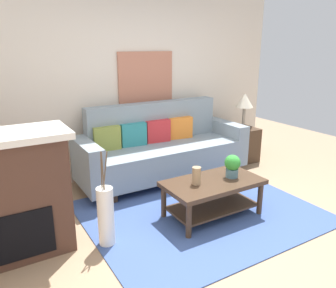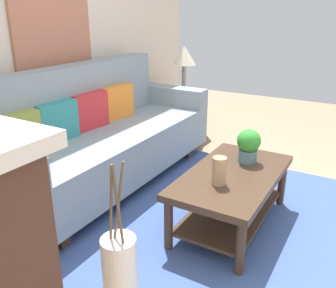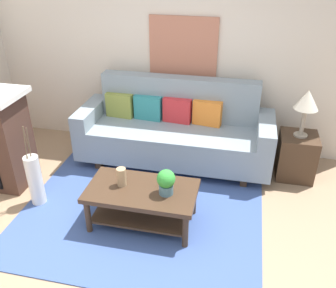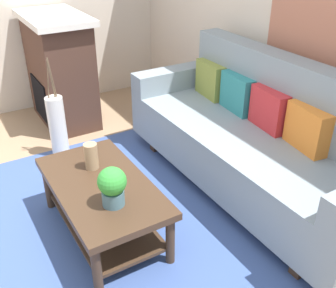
# 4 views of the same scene
# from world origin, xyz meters

# --- Properties ---
(ground_plane) EXTENTS (8.91, 8.91, 0.00)m
(ground_plane) POSITION_xyz_m (0.00, 0.00, 0.00)
(ground_plane) COLOR #9E7F60
(wall_back) EXTENTS (4.91, 0.10, 2.70)m
(wall_back) POSITION_xyz_m (0.00, 2.19, 1.35)
(wall_back) COLOR beige
(wall_back) RESTS_ON ground_plane
(area_rug) EXTENTS (2.57, 2.08, 0.01)m
(area_rug) POSITION_xyz_m (0.00, 0.50, 0.01)
(area_rug) COLOR #3D5693
(area_rug) RESTS_ON ground_plane
(couch) EXTENTS (2.44, 0.84, 1.08)m
(couch) POSITION_xyz_m (0.14, 1.65, 0.43)
(couch) COLOR gray
(couch) RESTS_ON ground_plane
(throw_pillow_olive) EXTENTS (0.37, 0.15, 0.32)m
(throw_pillow_olive) POSITION_xyz_m (-0.63, 1.78, 0.68)
(throw_pillow_olive) COLOR olive
(throw_pillow_olive) RESTS_ON couch
(throw_pillow_teal) EXTENTS (0.37, 0.15, 0.32)m
(throw_pillow_teal) POSITION_xyz_m (-0.24, 1.78, 0.68)
(throw_pillow_teal) COLOR teal
(throw_pillow_teal) RESTS_ON couch
(throw_pillow_crimson) EXTENTS (0.37, 0.16, 0.32)m
(throw_pillow_crimson) POSITION_xyz_m (0.14, 1.78, 0.68)
(throw_pillow_crimson) COLOR red
(throw_pillow_crimson) RESTS_ON couch
(throw_pillow_orange) EXTENTS (0.37, 0.17, 0.32)m
(throw_pillow_orange) POSITION_xyz_m (0.53, 1.78, 0.68)
(throw_pillow_orange) COLOR orange
(throw_pillow_orange) RESTS_ON couch
(coffee_table) EXTENTS (1.10, 0.60, 0.43)m
(coffee_table) POSITION_xyz_m (0.06, 0.37, 0.31)
(coffee_table) COLOR #422D1E
(coffee_table) RESTS_ON ground_plane
(tabletop_vase) EXTENTS (0.10, 0.10, 0.19)m
(tabletop_vase) POSITION_xyz_m (-0.15, 0.40, 0.53)
(tabletop_vase) COLOR tan
(tabletop_vase) RESTS_ON coffee_table
(potted_plant_tabletop) EXTENTS (0.18, 0.18, 0.26)m
(potted_plant_tabletop) POSITION_xyz_m (0.32, 0.35, 0.57)
(potted_plant_tabletop) COLOR slate
(potted_plant_tabletop) RESTS_ON coffee_table
(fireplace) EXTENTS (1.02, 0.58, 1.16)m
(fireplace) POSITION_xyz_m (-1.90, 0.74, 0.59)
(fireplace) COLOR #472D23
(fireplace) RESTS_ON ground_plane
(floor_vase) EXTENTS (0.16, 0.16, 0.60)m
(floor_vase) POSITION_xyz_m (-1.17, 0.44, 0.30)
(floor_vase) COLOR white
(floor_vase) RESTS_ON ground_plane
(floor_vase_branch_a) EXTENTS (0.05, 0.05, 0.36)m
(floor_vase_branch_a) POSITION_xyz_m (-1.15, 0.44, 0.78)
(floor_vase_branch_a) COLOR brown
(floor_vase_branch_a) RESTS_ON floor_vase
(floor_vase_branch_b) EXTENTS (0.01, 0.04, 0.36)m
(floor_vase_branch_b) POSITION_xyz_m (-1.18, 0.46, 0.78)
(floor_vase_branch_b) COLOR brown
(floor_vase_branch_b) RESTS_ON floor_vase
(floor_vase_branch_c) EXTENTS (0.01, 0.05, 0.36)m
(floor_vase_branch_c) POSITION_xyz_m (-1.18, 0.43, 0.78)
(floor_vase_branch_c) COLOR brown
(floor_vase_branch_c) RESTS_ON floor_vase
(framed_painting) EXTENTS (0.87, 0.03, 0.76)m
(framed_painting) POSITION_xyz_m (0.14, 2.12, 1.41)
(framed_painting) COLOR #B77056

